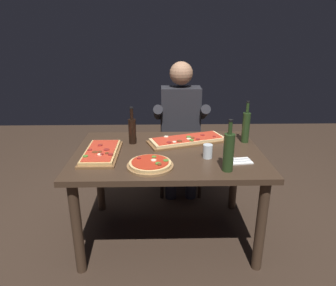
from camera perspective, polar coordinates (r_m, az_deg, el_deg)
The scene contains 12 objects.
ground_plane at distance 2.66m, azimuth 0.03°, elevation -16.57°, with size 6.40×6.40×0.00m, color #38281E.
dining_table at distance 2.34m, azimuth 0.03°, elevation -3.77°, with size 1.40×0.96×0.74m.
pizza_rectangular_front at distance 2.49m, azimuth 3.64°, elevation 0.55°, with size 0.68×0.42×0.05m.
pizza_rectangular_left at distance 2.28m, azimuth -12.34°, elevation -1.75°, with size 0.26×0.50×0.05m.
pizza_round_far at distance 2.04m, azimuth -3.33°, elevation -4.00°, with size 0.31×0.31×0.05m.
wine_bottle_dark at distance 2.45m, azimuth -6.69°, elevation 2.44°, with size 0.06×0.06×0.30m.
oil_bottle_amber at distance 1.98m, azimuth 11.23°, elevation -1.57°, with size 0.07×0.07×0.34m.
vinegar_bottle_green at distance 2.53m, azimuth 14.33°, elevation 2.99°, with size 0.06×0.06×0.34m.
tumbler_near_camera at distance 2.19m, azimuth 7.40°, elevation -1.69°, with size 0.07×0.07×0.10m.
napkin_cutlery_set at distance 2.18m, azimuth 12.98°, elevation -3.30°, with size 0.19×0.13×0.01m.
diner_chair at distance 3.19m, azimuth 2.20°, elevation -0.14°, with size 0.44×0.44×0.87m.
seated_diner at distance 3.00m, azimuth 2.40°, elevation 3.66°, with size 0.53×0.41×1.33m.
Camera 1 is at (-0.05, -2.14, 1.59)m, focal length 32.68 mm.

